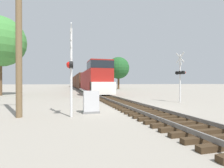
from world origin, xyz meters
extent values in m
plane|color=gray|center=(0.00, 0.00, 0.00)|extent=(400.00, 400.00, 0.00)
cube|color=#382819|center=(0.00, -6.90, 0.08)|extent=(2.60, 0.22, 0.16)
cube|color=#382819|center=(0.00, -6.30, 0.08)|extent=(2.60, 0.22, 0.16)
cube|color=#382819|center=(0.00, -5.70, 0.08)|extent=(2.60, 0.22, 0.16)
cube|color=#382819|center=(0.00, -5.10, 0.08)|extent=(2.60, 0.22, 0.16)
cube|color=#382819|center=(0.00, -4.50, 0.08)|extent=(2.60, 0.22, 0.16)
cube|color=#382819|center=(0.00, -3.90, 0.08)|extent=(2.60, 0.22, 0.16)
cube|color=#382819|center=(0.00, -3.30, 0.08)|extent=(2.60, 0.22, 0.16)
cube|color=#382819|center=(0.00, -2.70, 0.08)|extent=(2.60, 0.22, 0.16)
cube|color=#382819|center=(0.00, -2.10, 0.08)|extent=(2.60, 0.22, 0.16)
cube|color=#382819|center=(0.00, -1.50, 0.08)|extent=(2.60, 0.22, 0.16)
cube|color=#382819|center=(0.00, -0.90, 0.08)|extent=(2.60, 0.22, 0.16)
cube|color=#382819|center=(0.00, -0.30, 0.08)|extent=(2.60, 0.22, 0.16)
cube|color=#382819|center=(0.00, 0.30, 0.08)|extent=(2.60, 0.22, 0.16)
cube|color=#382819|center=(0.00, 0.90, 0.08)|extent=(2.60, 0.22, 0.16)
cube|color=#382819|center=(0.00, 1.50, 0.08)|extent=(2.60, 0.22, 0.16)
cube|color=#382819|center=(0.00, 2.10, 0.08)|extent=(2.60, 0.22, 0.16)
cube|color=#382819|center=(0.00, 2.70, 0.08)|extent=(2.60, 0.22, 0.16)
cube|color=#382819|center=(0.00, 3.30, 0.08)|extent=(2.60, 0.22, 0.16)
cube|color=#382819|center=(0.00, 3.90, 0.08)|extent=(2.60, 0.22, 0.16)
cube|color=#382819|center=(0.00, 4.50, 0.08)|extent=(2.60, 0.22, 0.16)
cube|color=#382819|center=(0.00, 5.10, 0.08)|extent=(2.60, 0.22, 0.16)
cube|color=#382819|center=(0.00, 5.70, 0.08)|extent=(2.60, 0.22, 0.16)
cube|color=#382819|center=(0.00, 6.30, 0.08)|extent=(2.60, 0.22, 0.16)
cube|color=#382819|center=(0.00, 6.90, 0.08)|extent=(2.60, 0.22, 0.16)
cube|color=#382819|center=(0.00, 7.50, 0.08)|extent=(2.60, 0.22, 0.16)
cube|color=#382819|center=(0.00, 8.10, 0.08)|extent=(2.60, 0.22, 0.16)
cube|color=#382819|center=(0.00, 8.70, 0.08)|extent=(2.60, 0.22, 0.16)
cube|color=#382819|center=(0.00, 9.30, 0.08)|extent=(2.60, 0.22, 0.16)
cube|color=#382819|center=(0.00, 9.90, 0.08)|extent=(2.60, 0.22, 0.16)
cube|color=#382819|center=(0.00, 10.50, 0.08)|extent=(2.60, 0.22, 0.16)
cube|color=#382819|center=(0.00, 11.10, 0.08)|extent=(2.60, 0.22, 0.16)
cube|color=#382819|center=(0.00, 11.70, 0.08)|extent=(2.60, 0.22, 0.16)
cube|color=#382819|center=(0.00, 12.30, 0.08)|extent=(2.60, 0.22, 0.16)
cube|color=#382819|center=(0.00, 12.90, 0.08)|extent=(2.60, 0.22, 0.16)
cube|color=#382819|center=(0.00, 13.50, 0.08)|extent=(2.60, 0.22, 0.16)
cube|color=#382819|center=(0.00, 14.10, 0.08)|extent=(2.60, 0.22, 0.16)
cube|color=#382819|center=(0.00, 14.70, 0.08)|extent=(2.60, 0.22, 0.16)
cube|color=#382819|center=(0.00, 15.30, 0.08)|extent=(2.60, 0.22, 0.16)
cube|color=#382819|center=(0.00, 15.90, 0.08)|extent=(2.60, 0.22, 0.16)
cube|color=#382819|center=(0.00, 16.50, 0.08)|extent=(2.60, 0.22, 0.16)
cube|color=#382819|center=(0.00, 17.10, 0.08)|extent=(2.60, 0.22, 0.16)
cube|color=#382819|center=(0.00, 17.70, 0.08)|extent=(2.60, 0.22, 0.16)
cube|color=#382819|center=(0.00, 18.30, 0.08)|extent=(2.60, 0.22, 0.16)
cube|color=#382819|center=(0.00, 18.90, 0.08)|extent=(2.60, 0.22, 0.16)
cube|color=#382819|center=(0.00, 19.50, 0.08)|extent=(2.60, 0.22, 0.16)
cube|color=slate|center=(-0.72, 0.00, 0.23)|extent=(0.07, 160.00, 0.15)
cube|color=slate|center=(0.72, 0.00, 0.23)|extent=(0.07, 160.00, 0.15)
cube|color=maroon|center=(0.00, 20.18, 1.99)|extent=(2.46, 12.18, 3.37)
cube|color=maroon|center=(0.00, 11.65, 2.47)|extent=(2.90, 3.83, 4.32)
cube|color=black|center=(0.00, 11.65, 4.00)|extent=(2.93, 3.87, 0.95)
cube|color=white|center=(0.00, 9.74, 1.07)|extent=(2.90, 1.74, 1.51)
cube|color=white|center=(0.00, 17.57, 0.43)|extent=(2.95, 17.05, 0.24)
cube|color=black|center=(0.00, 11.91, 0.50)|extent=(1.58, 2.20, 1.00)
cube|color=black|center=(0.00, 23.22, 0.50)|extent=(1.58, 2.20, 1.00)
cube|color=#4C2819|center=(0.00, 34.67, 2.15)|extent=(2.75, 14.05, 3.69)
cube|color=black|center=(0.00, 30.10, 0.45)|extent=(1.58, 2.20, 0.90)
cube|color=black|center=(0.00, 39.23, 0.45)|extent=(1.58, 2.20, 0.90)
cube|color=#4C2819|center=(0.00, 50.09, 2.15)|extent=(2.75, 14.05, 3.69)
cube|color=black|center=(0.00, 45.52, 0.45)|extent=(1.58, 2.20, 0.90)
cube|color=black|center=(0.00, 54.66, 0.45)|extent=(1.58, 2.20, 0.90)
cube|color=#4C2819|center=(0.00, 65.52, 2.15)|extent=(2.75, 14.05, 3.69)
cube|color=black|center=(0.00, 60.95, 0.45)|extent=(1.58, 2.20, 0.90)
cube|color=black|center=(0.00, 70.09, 0.45)|extent=(1.58, 2.20, 0.90)
cube|color=#4C2819|center=(0.00, 80.94, 2.15)|extent=(2.75, 14.05, 3.69)
cube|color=black|center=(0.00, 76.38, 0.45)|extent=(1.58, 2.20, 0.90)
cube|color=black|center=(0.00, 85.51, 0.45)|extent=(1.58, 2.20, 0.90)
cylinder|color=silver|center=(-4.13, -2.11, 2.22)|extent=(0.12, 0.12, 4.44)
cube|color=white|center=(-4.13, -2.11, 4.14)|extent=(0.06, 0.93, 0.93)
cube|color=white|center=(-4.13, -2.11, 4.14)|extent=(0.06, 0.93, 0.93)
cube|color=black|center=(-4.13, -2.11, 2.60)|extent=(0.09, 0.86, 0.06)
cylinder|color=black|center=(-4.12, -1.76, 2.60)|extent=(0.19, 0.30, 0.30)
sphere|color=red|center=(-4.22, -1.75, 2.60)|extent=(0.26, 0.26, 0.26)
cylinder|color=black|center=(-4.13, -2.11, 2.60)|extent=(0.19, 0.30, 0.30)
sphere|color=red|center=(-4.23, -2.10, 2.60)|extent=(0.26, 0.26, 0.26)
cylinder|color=black|center=(-4.14, -2.46, 2.60)|extent=(0.19, 0.30, 0.30)
sphere|color=red|center=(-4.24, -2.45, 2.60)|extent=(0.26, 0.26, 0.26)
cube|color=white|center=(-4.13, -2.11, 3.59)|extent=(0.04, 0.32, 0.20)
cylinder|color=silver|center=(5.30, 2.12, 2.11)|extent=(0.12, 0.12, 4.21)
cube|color=white|center=(5.30, 2.12, 3.91)|extent=(0.17, 0.92, 0.93)
cube|color=white|center=(5.30, 2.12, 3.91)|extent=(0.17, 0.92, 0.93)
cube|color=black|center=(5.30, 2.12, 2.60)|extent=(0.19, 0.86, 0.06)
cylinder|color=black|center=(5.36, 1.77, 2.60)|extent=(0.22, 0.32, 0.30)
sphere|color=red|center=(5.46, 1.79, 2.60)|extent=(0.26, 0.26, 0.26)
cylinder|color=black|center=(5.30, 2.12, 2.60)|extent=(0.22, 0.32, 0.30)
sphere|color=red|center=(5.40, 2.14, 2.60)|extent=(0.26, 0.26, 0.26)
cylinder|color=black|center=(5.25, 2.47, 2.60)|extent=(0.22, 0.32, 0.30)
sphere|color=red|center=(5.35, 2.48, 2.60)|extent=(0.26, 0.26, 0.26)
cube|color=white|center=(5.30, 2.12, 3.36)|extent=(0.08, 0.32, 0.20)
cube|color=slate|center=(-3.01, -1.22, 0.06)|extent=(0.94, 0.57, 0.12)
cube|color=#BCBCBF|center=(-3.01, -1.22, 0.69)|extent=(0.85, 0.52, 1.14)
cylinder|color=brown|center=(-6.63, -1.54, 4.41)|extent=(0.29, 0.29, 8.81)
cylinder|color=brown|center=(-12.91, 15.55, 2.63)|extent=(0.58, 0.58, 5.25)
sphere|color=#3D7F38|center=(-12.91, 15.55, 7.27)|extent=(6.73, 6.73, 6.73)
cylinder|color=brown|center=(9.62, 34.16, 1.99)|extent=(0.54, 0.54, 3.98)
sphere|color=#1E5123|center=(9.62, 34.16, 5.75)|extent=(5.89, 5.89, 5.89)
cylinder|color=brown|center=(6.31, 45.70, 2.00)|extent=(0.54, 0.54, 4.01)
sphere|color=#3D7F38|center=(6.31, 45.70, 5.49)|extent=(4.93, 4.93, 4.93)
camera|label=1|loc=(-4.44, -11.06, 1.71)|focal=28.00mm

